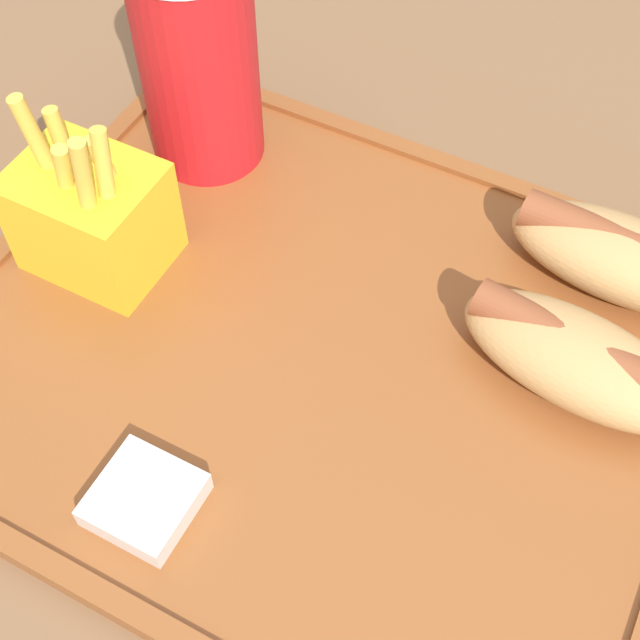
{
  "coord_description": "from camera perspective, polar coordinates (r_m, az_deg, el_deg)",
  "views": [
    {
      "loc": [
        0.09,
        -0.2,
        1.13
      ],
      "look_at": [
        -0.04,
        0.04,
        0.75
      ],
      "focal_mm": 50.0,
      "sensor_mm": 36.0,
      "label": 1
    }
  ],
  "objects": [
    {
      "name": "food_tray",
      "position": [
        0.5,
        0.0,
        -2.34
      ],
      "size": [
        0.42,
        0.35,
        0.01
      ],
      "color": "brown",
      "rests_on": "dining_table"
    },
    {
      "name": "soda_cup",
      "position": [
        0.56,
        -7.83,
        16.31
      ],
      "size": [
        0.08,
        0.08,
        0.18
      ],
      "color": "red",
      "rests_on": "food_tray"
    },
    {
      "name": "hot_dog_far",
      "position": [
        0.54,
        18.67,
        3.9
      ],
      "size": [
        0.13,
        0.06,
        0.04
      ],
      "color": "tan",
      "rests_on": "food_tray"
    },
    {
      "name": "hot_dog_near",
      "position": [
        0.48,
        16.13,
        -2.34
      ],
      "size": [
        0.14,
        0.07,
        0.04
      ],
      "color": "tan",
      "rests_on": "food_tray"
    },
    {
      "name": "fries_carton",
      "position": [
        0.53,
        -14.4,
        6.59
      ],
      "size": [
        0.08,
        0.06,
        0.11
      ],
      "color": "gold",
      "rests_on": "food_tray"
    },
    {
      "name": "sauce_cup_mayo",
      "position": [
        0.45,
        -11.18,
        -11.17
      ],
      "size": [
        0.05,
        0.05,
        0.02
      ],
      "color": "silver",
      "rests_on": "food_tray"
    }
  ]
}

